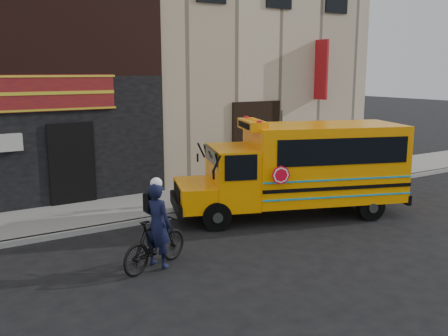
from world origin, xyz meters
name	(u,v)px	position (x,y,z in m)	size (l,w,h in m)	color
ground	(252,236)	(0.00, 0.00, 0.00)	(120.00, 120.00, 0.00)	black
curb	(204,211)	(0.00, 2.60, 0.07)	(40.00, 0.20, 0.15)	gray
sidewalk	(182,200)	(0.00, 4.10, 0.07)	(40.00, 3.00, 0.15)	gray
building	(108,26)	(-0.04, 10.45, 6.13)	(20.00, 10.70, 12.00)	tan
school_bus	(303,166)	(2.45, 0.87, 1.51)	(7.21, 4.33, 2.92)	black
sign_pole	(281,151)	(2.95, 2.56, 1.68)	(0.09, 0.26, 3.04)	#39403C
bicycle	(155,243)	(-3.06, -0.61, 0.58)	(0.54, 1.92, 1.15)	black
cyclist	(157,227)	(-3.01, -0.65, 0.95)	(0.69, 0.45, 1.90)	black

